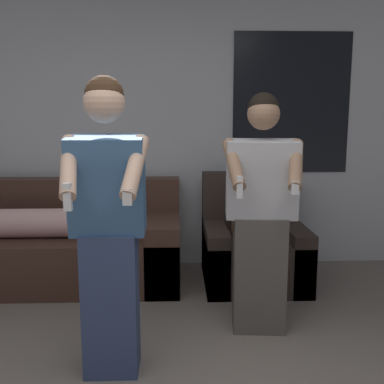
{
  "coord_description": "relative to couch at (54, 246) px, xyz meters",
  "views": [
    {
      "loc": [
        0.15,
        -1.48,
        1.43
      ],
      "look_at": [
        0.24,
        1.14,
        0.99
      ],
      "focal_mm": 42.0,
      "sensor_mm": 36.0,
      "label": 1
    }
  ],
  "objects": [
    {
      "name": "person_right",
      "position": [
        1.62,
        -0.96,
        0.47
      ],
      "size": [
        0.52,
        0.49,
        1.58
      ],
      "color": "#56514C",
      "rests_on": "ground_plane"
    },
    {
      "name": "person_left",
      "position": [
        0.7,
        -1.45,
        0.52
      ],
      "size": [
        0.46,
        0.47,
        1.64
      ],
      "color": "#384770",
      "rests_on": "ground_plane"
    },
    {
      "name": "wall_back",
      "position": [
        0.94,
        0.48,
        1.04
      ],
      "size": [
        6.48,
        0.07,
        2.7
      ],
      "color": "silver",
      "rests_on": "ground_plane"
    },
    {
      "name": "couch",
      "position": [
        0.0,
        0.0,
        0.0
      ],
      "size": [
        2.18,
        0.89,
        0.87
      ],
      "color": "#472D23",
      "rests_on": "ground_plane"
    },
    {
      "name": "armchair",
      "position": [
        1.73,
        -0.05,
        -0.0
      ],
      "size": [
        0.85,
        0.83,
        0.93
      ],
      "color": "#332823",
      "rests_on": "ground_plane"
    }
  ]
}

